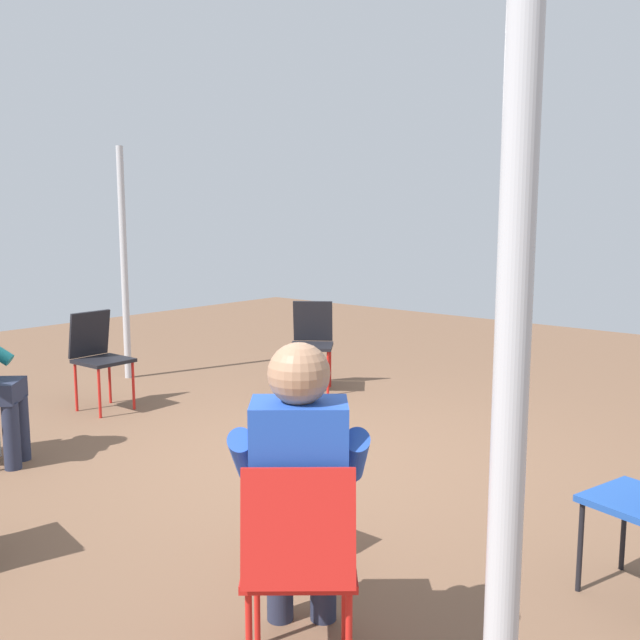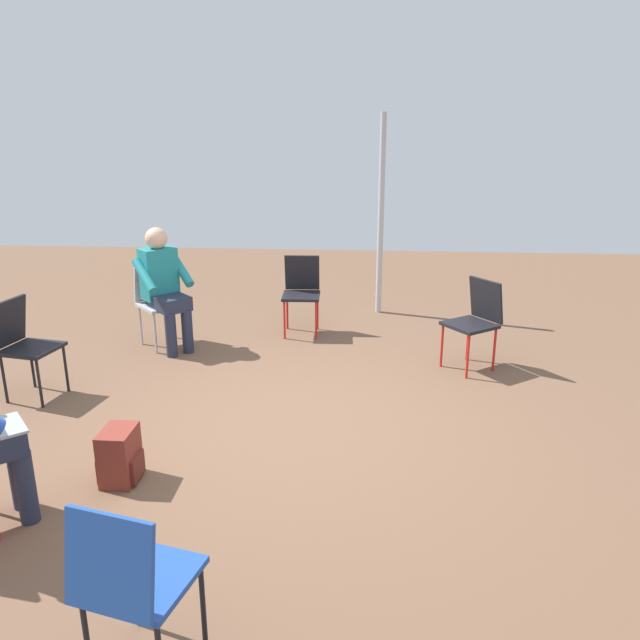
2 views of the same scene
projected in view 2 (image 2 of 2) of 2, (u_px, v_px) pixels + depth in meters
The scene contains 9 objects.
ground_plane at pixel (288, 424), 4.82m from camera, with size 14.00×14.00×0.00m, color brown.
chair_southeast at pixel (476, 318), 5.81m from camera, with size 0.57×0.58×0.85m.
chair_west at pixel (131, 579), 2.47m from camera, with size 0.52×0.49×0.85m.
chair_northeast at pixel (158, 298), 6.45m from camera, with size 0.58×0.58×0.85m.
chair_east at pixel (302, 289), 6.82m from camera, with size 0.45×0.41×0.85m.
chair_north at pixel (23, 341), 5.17m from camera, with size 0.47×0.50×0.85m.
person_in_teal at pixel (164, 283), 6.27m from camera, with size 0.63×0.63×1.24m.
backpack_near_laptop_user at pixel (120, 458), 4.02m from camera, with size 0.28×0.25×0.36m.
tent_pole_near at pixel (381, 217), 7.35m from camera, with size 0.07×0.07×2.35m, color #B2B2B7.
Camera 2 is at (-4.32, -0.57, 2.22)m, focal length 35.00 mm.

